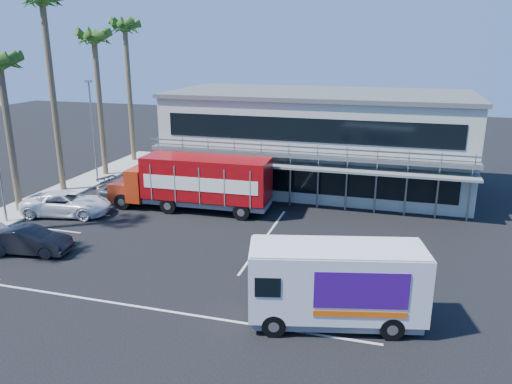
# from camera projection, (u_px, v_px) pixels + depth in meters

# --- Properties ---
(ground) EXTENTS (120.00, 120.00, 0.00)m
(ground) POSITION_uv_depth(u_px,v_px,m) (214.00, 255.00, 26.50)
(ground) COLOR black
(ground) RESTS_ON ground
(building) EXTENTS (22.40, 12.00, 7.30)m
(building) POSITION_uv_depth(u_px,v_px,m) (318.00, 140.00, 38.41)
(building) COLOR #A2A799
(building) RESTS_ON ground
(curb_strip) EXTENTS (3.00, 32.00, 0.16)m
(curb_strip) POSITION_uv_depth(u_px,v_px,m) (49.00, 198.00, 35.98)
(curb_strip) COLOR #A5A399
(curb_strip) RESTS_ON ground
(palm_c) EXTENTS (2.80, 2.80, 10.75)m
(palm_c) POSITION_uv_depth(u_px,v_px,m) (0.00, 70.00, 30.57)
(palm_c) COLOR brown
(palm_c) RESTS_ON ground
(palm_d) EXTENTS (2.80, 2.80, 14.75)m
(palm_d) POSITION_uv_depth(u_px,v_px,m) (43.00, 13.00, 34.23)
(palm_d) COLOR brown
(palm_d) RESTS_ON ground
(palm_e) EXTENTS (2.80, 2.80, 12.25)m
(palm_e) POSITION_uv_depth(u_px,v_px,m) (95.00, 46.00, 39.34)
(palm_e) COLOR brown
(palm_e) RESTS_ON ground
(palm_f) EXTENTS (2.80, 2.80, 13.25)m
(palm_f) POSITION_uv_depth(u_px,v_px,m) (125.00, 35.00, 44.25)
(palm_f) COLOR brown
(palm_f) RESTS_ON ground
(light_pole_far) EXTENTS (0.50, 0.25, 8.09)m
(light_pole_far) POSITION_uv_depth(u_px,v_px,m) (93.00, 127.00, 39.10)
(light_pole_far) COLOR gray
(light_pole_far) RESTS_ON ground
(red_truck) EXTENTS (10.94, 2.89, 3.66)m
(red_truck) POSITION_uv_depth(u_px,v_px,m) (196.00, 181.00, 33.03)
(red_truck) COLOR #B02B0E
(red_truck) RESTS_ON ground
(white_van) EXTENTS (7.14, 3.83, 3.32)m
(white_van) POSITION_uv_depth(u_px,v_px,m) (336.00, 284.00, 19.53)
(white_van) COLOR silver
(white_van) RESTS_ON ground
(parked_car_b) EXTENTS (4.50, 2.11, 1.43)m
(parked_car_b) POSITION_uv_depth(u_px,v_px,m) (30.00, 241.00, 26.52)
(parked_car_b) COLOR black
(parked_car_b) RESTS_ON ground
(parked_car_c) EXTENTS (5.99, 3.60, 1.56)m
(parked_car_c) POSITION_uv_depth(u_px,v_px,m) (67.00, 203.00, 32.48)
(parked_car_c) COLOR white
(parked_car_c) RESTS_ON ground
(parked_car_d) EXTENTS (5.07, 3.21, 1.37)m
(parked_car_d) POSITION_uv_depth(u_px,v_px,m) (127.00, 190.00, 35.82)
(parked_car_d) COLOR #343945
(parked_car_d) RESTS_ON ground
(parked_car_e) EXTENTS (4.23, 2.03, 1.39)m
(parked_car_e) POSITION_uv_depth(u_px,v_px,m) (124.00, 191.00, 35.45)
(parked_car_e) COLOR slate
(parked_car_e) RESTS_ON ground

